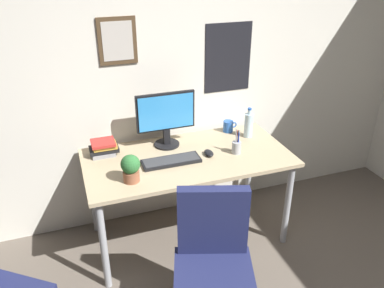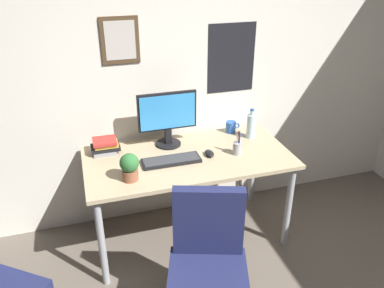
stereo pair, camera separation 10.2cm
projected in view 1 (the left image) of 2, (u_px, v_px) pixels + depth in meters
name	position (u px, v px, depth m)	size (l,w,h in m)	color
wall_back	(180.00, 68.00, 3.13)	(4.40, 0.10, 2.60)	silver
desk	(188.00, 165.00, 2.99)	(1.55, 0.78, 0.76)	tan
office_chair	(213.00, 261.00, 2.30)	(0.58, 0.60, 0.95)	#1E234C
monitor	(166.00, 117.00, 3.01)	(0.46, 0.20, 0.43)	black
keyboard	(171.00, 161.00, 2.86)	(0.43, 0.15, 0.03)	black
computer_mouse	(209.00, 153.00, 2.96)	(0.06, 0.11, 0.04)	black
water_bottle	(249.00, 125.00, 3.21)	(0.07, 0.07, 0.25)	silver
coffee_mug_near	(228.00, 126.00, 3.32)	(0.12, 0.08, 0.10)	#2659B2
potted_plant	(131.00, 167.00, 2.59)	(0.13, 0.13, 0.20)	brown
pen_cup	(237.00, 147.00, 2.97)	(0.07, 0.07, 0.20)	#9EA0A5
book_stack_left	(104.00, 148.00, 2.95)	(0.22, 0.16, 0.11)	gray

